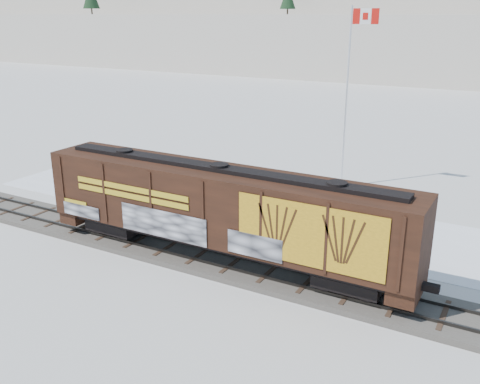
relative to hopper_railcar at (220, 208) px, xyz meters
The scene contains 8 objects.
ground 3.31m from the hopper_railcar, behind, with size 500.00×500.00×0.00m, color white.
rail_track 3.17m from the hopper_railcar, behind, with size 50.00×3.40×0.43m.
parking_strip 8.20m from the hopper_railcar, 99.26° to the left, with size 40.00×8.00×0.03m, color white.
hopper_railcar is the anchor object (origin of this frame).
flagpole 15.47m from the hopper_railcar, 85.68° to the left, with size 2.30×0.90×12.63m.
car_silver 8.81m from the hopper_railcar, 133.07° to the left, with size 1.58×3.92×1.34m, color #ACAFB4.
car_white 7.63m from the hopper_railcar, 109.88° to the left, with size 1.53×4.40×1.45m, color silver.
car_dark 6.98m from the hopper_railcar, 60.75° to the left, with size 1.97×4.84×1.41m, color black.
Camera 1 is at (14.09, -20.94, 12.08)m, focal length 40.00 mm.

